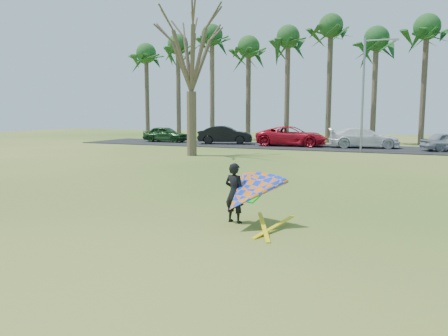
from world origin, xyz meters
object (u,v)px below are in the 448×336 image
at_px(car_1, 225,135).
at_px(kite_flyer, 246,193).
at_px(bare_tree_left, 191,49).
at_px(car_0, 165,134).
at_px(car_3, 364,138).
at_px(streetlight, 365,89).
at_px(car_2, 292,136).

distance_m(car_1, kite_flyer, 28.12).
distance_m(bare_tree_left, car_0, 14.49).
bearing_deg(car_3, streetlight, 174.20).
bearing_deg(car_2, streetlight, -121.78).
xyz_separation_m(streetlight, car_1, (-12.12, 3.08, -3.61)).
relative_size(car_1, car_3, 0.88).
bearing_deg(car_1, bare_tree_left, 173.38).
xyz_separation_m(car_0, car_2, (12.32, -0.15, 0.08)).
bearing_deg(streetlight, car_2, 152.96).
bearing_deg(kite_flyer, car_2, 102.36).
bearing_deg(bare_tree_left, car_3, 47.02).
xyz_separation_m(bare_tree_left, kite_flyer, (9.70, -15.50, -6.07)).
bearing_deg(bare_tree_left, kite_flyer, -57.96).
xyz_separation_m(streetlight, kite_flyer, (-0.46, -22.50, -3.62)).
bearing_deg(car_1, car_2, -107.49).
xyz_separation_m(car_2, kite_flyer, (5.61, -25.60, -0.03)).
bearing_deg(car_1, kite_flyer, -173.10).
xyz_separation_m(streetlight, car_2, (-6.06, 3.09, -3.59)).
height_order(streetlight, kite_flyer, streetlight).
bearing_deg(car_3, car_1, 80.83).
distance_m(streetlight, car_0, 19.02).
height_order(car_1, car_3, car_3).
distance_m(streetlight, car_3, 5.06).
bearing_deg(kite_flyer, streetlight, 88.84).
relative_size(streetlight, car_1, 1.67).
xyz_separation_m(bare_tree_left, car_1, (-1.96, 10.08, -6.07)).
xyz_separation_m(bare_tree_left, car_2, (4.09, 10.09, -6.04)).
bearing_deg(streetlight, bare_tree_left, -145.43).
bearing_deg(car_0, car_2, -92.86).
height_order(bare_tree_left, car_0, bare_tree_left).
bearing_deg(car_0, car_1, -93.65).
relative_size(streetlight, car_2, 1.36).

